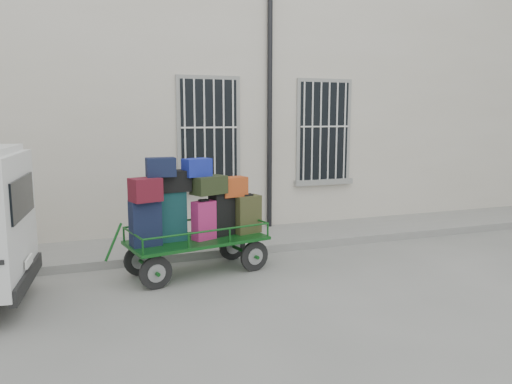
% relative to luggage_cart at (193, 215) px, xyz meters
% --- Properties ---
extents(ground, '(80.00, 80.00, 0.00)m').
position_rel_luggage_cart_xyz_m(ground, '(1.31, -0.62, -1.00)').
color(ground, slate).
rests_on(ground, ground).
extents(building, '(24.00, 5.15, 6.00)m').
position_rel_luggage_cart_xyz_m(building, '(1.31, 4.87, 2.00)').
color(building, beige).
rests_on(building, ground).
extents(sidewalk, '(24.00, 1.70, 0.15)m').
position_rel_luggage_cart_xyz_m(sidewalk, '(1.31, 1.58, -0.93)').
color(sidewalk, gray).
rests_on(sidewalk, ground).
extents(luggage_cart, '(2.71, 1.44, 1.96)m').
position_rel_luggage_cart_xyz_m(luggage_cart, '(0.00, 0.00, 0.00)').
color(luggage_cart, black).
rests_on(luggage_cart, ground).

